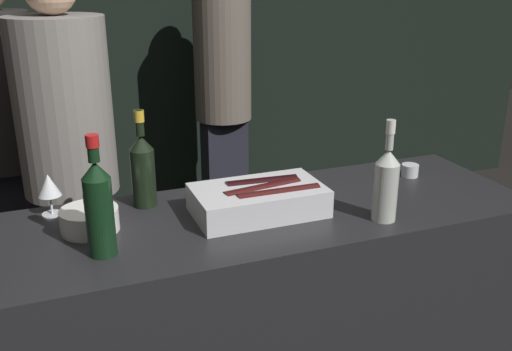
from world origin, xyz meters
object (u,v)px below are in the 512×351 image
at_px(white_wine_bottle, 386,182).
at_px(person_blond_tee, 5,131).
at_px(ice_bin_with_bottles, 261,198).
at_px(bowl_white, 89,219).
at_px(candle_votive, 410,170).
at_px(champagne_bottle, 143,168).
at_px(red_wine_bottle_burgundy, 99,205).
at_px(wine_glass, 49,186).
at_px(person_grey_polo, 223,90).
at_px(person_in_hoodie, 69,154).

distance_m(white_wine_bottle, person_blond_tee, 1.89).
relative_size(ice_bin_with_bottles, white_wine_bottle, 1.29).
xyz_separation_m(bowl_white, white_wine_bottle, (0.89, -0.26, 0.09)).
height_order(candle_votive, champagne_bottle, champagne_bottle).
distance_m(candle_votive, red_wine_bottle_burgundy, 1.22).
relative_size(wine_glass, champagne_bottle, 0.42).
height_order(bowl_white, champagne_bottle, champagne_bottle).
distance_m(red_wine_bottle_burgundy, person_blond_tee, 1.44).
bearing_deg(candle_votive, red_wine_bottle_burgundy, -169.28).
relative_size(bowl_white, person_grey_polo, 0.10).
height_order(ice_bin_with_bottles, white_wine_bottle, white_wine_bottle).
distance_m(bowl_white, red_wine_bottle_burgundy, 0.21).
xyz_separation_m(person_in_hoodie, person_grey_polo, (0.98, 0.87, 0.03)).
bearing_deg(bowl_white, person_in_hoodie, 90.66).
bearing_deg(person_blond_tee, candle_votive, 45.01).
distance_m(champagne_bottle, person_grey_polo, 1.70).
distance_m(wine_glass, candle_votive, 1.32).
bearing_deg(ice_bin_with_bottles, wine_glass, 160.11).
distance_m(ice_bin_with_bottles, champagne_bottle, 0.41).
distance_m(champagne_bottle, person_blond_tee, 1.20).
relative_size(candle_votive, white_wine_bottle, 0.20).
height_order(bowl_white, white_wine_bottle, white_wine_bottle).
bearing_deg(wine_glass, person_grey_polo, 54.17).
height_order(ice_bin_with_bottles, person_in_hoodie, person_in_hoodie).
bearing_deg(red_wine_bottle_burgundy, person_in_hoodie, 91.66).
height_order(wine_glass, champagne_bottle, champagne_bottle).
bearing_deg(white_wine_bottle, person_in_hoodie, 130.99).
distance_m(red_wine_bottle_burgundy, champagne_bottle, 0.36).
bearing_deg(ice_bin_with_bottles, person_blond_tee, 121.95).
relative_size(red_wine_bottle_burgundy, champagne_bottle, 1.06).
height_order(wine_glass, red_wine_bottle_burgundy, red_wine_bottle_burgundy).
height_order(bowl_white, person_in_hoodie, person_in_hoodie).
xyz_separation_m(candle_votive, person_blond_tee, (-1.48, 1.18, -0.00)).
distance_m(candle_votive, person_grey_polo, 1.62).
height_order(white_wine_bottle, person_in_hoodie, person_in_hoodie).
bearing_deg(wine_glass, red_wine_bottle_burgundy, -70.15).
height_order(red_wine_bottle_burgundy, person_blond_tee, person_blond_tee).
relative_size(ice_bin_with_bottles, person_grey_polo, 0.24).
bearing_deg(champagne_bottle, ice_bin_with_bottles, -30.44).
bearing_deg(bowl_white, wine_glass, 121.75).
xyz_separation_m(ice_bin_with_bottles, person_in_hoodie, (-0.55, 0.84, -0.04)).
bearing_deg(person_blond_tee, red_wine_bottle_burgundy, 5.24).
bearing_deg(red_wine_bottle_burgundy, wine_glass, 109.85).
distance_m(bowl_white, wine_glass, 0.21).
bearing_deg(wine_glass, bowl_white, -58.25).
distance_m(ice_bin_with_bottles, person_in_hoodie, 1.01).
bearing_deg(candle_votive, person_blond_tee, 141.39).
xyz_separation_m(candle_votive, person_grey_polo, (-0.24, 1.60, 0.02)).
xyz_separation_m(bowl_white, person_in_hoodie, (-0.01, 0.78, -0.02)).
bearing_deg(person_blond_tee, wine_glass, 2.49).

